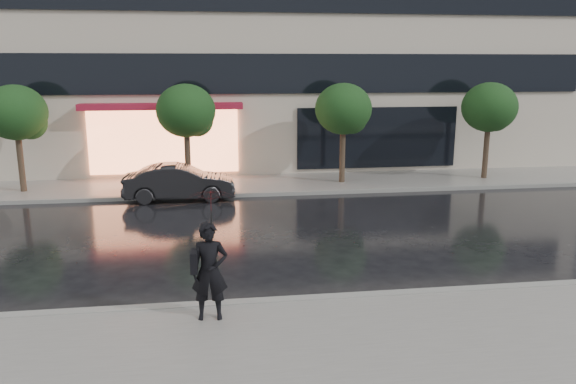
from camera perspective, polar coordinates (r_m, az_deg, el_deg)
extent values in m
plane|color=black|center=(12.44, 2.63, -9.31)|extent=(120.00, 120.00, 0.00)
cube|color=slate|center=(9.55, 6.37, -16.25)|extent=(60.00, 4.50, 0.12)
cube|color=slate|center=(22.16, -2.24, 0.81)|extent=(60.00, 3.50, 0.12)
cube|color=gray|center=(11.51, 3.57, -10.84)|extent=(60.00, 0.25, 0.14)
cube|color=gray|center=(20.46, -1.74, -0.18)|extent=(60.00, 0.25, 0.14)
cube|color=black|center=(23.36, -2.76, 11.91)|extent=(28.00, 0.12, 1.60)
cube|color=#FF8C59|center=(23.51, -12.47, 5.02)|extent=(6.00, 0.10, 2.60)
cube|color=maroon|center=(23.04, -12.71, 8.48)|extent=(6.40, 0.70, 0.25)
cube|color=black|center=(24.53, 9.07, 5.48)|extent=(7.00, 0.10, 2.60)
cylinder|color=#33261C|center=(22.67, -25.48, 2.50)|extent=(0.22, 0.22, 2.20)
ellipsoid|color=#163314|center=(22.45, -25.95, 7.28)|extent=(2.20, 2.20, 1.98)
sphere|color=#163314|center=(22.55, -24.72, 6.39)|extent=(1.20, 1.20, 1.20)
cylinder|color=#33261C|center=(21.63, -10.14, 3.12)|extent=(0.22, 0.22, 2.20)
ellipsoid|color=#163314|center=(21.40, -10.34, 8.14)|extent=(2.20, 2.20, 1.98)
sphere|color=#163314|center=(21.62, -9.21, 7.16)|extent=(1.20, 1.20, 1.20)
cylinder|color=#33261C|center=(22.22, 5.54, 3.52)|extent=(0.22, 0.22, 2.20)
ellipsoid|color=#163314|center=(22.00, 5.64, 8.41)|extent=(2.20, 2.20, 1.98)
sphere|color=#163314|center=(22.32, 6.51, 7.42)|extent=(1.20, 1.20, 1.20)
cylinder|color=#33261C|center=(24.33, 19.44, 3.66)|extent=(0.22, 0.22, 2.20)
ellipsoid|color=#163314|center=(24.12, 19.78, 8.11)|extent=(2.20, 2.20, 1.98)
sphere|color=#163314|center=(24.51, 20.33, 7.19)|extent=(1.20, 1.20, 1.20)
imported|color=black|center=(20.06, -10.96, 0.97)|extent=(3.85, 1.35, 1.27)
imported|color=black|center=(10.35, -7.96, -7.97)|extent=(0.68, 0.46, 1.82)
imported|color=black|center=(10.01, -7.81, -1.95)|extent=(0.89, 0.91, 0.78)
cylinder|color=black|center=(10.13, -7.74, -4.43)|extent=(0.02, 0.02, 0.91)
cube|color=black|center=(10.24, -9.52, -6.97)|extent=(0.14, 0.35, 0.39)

